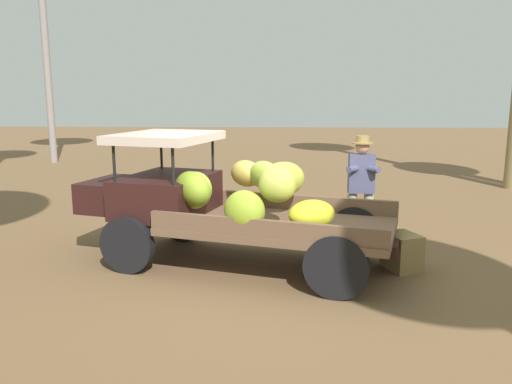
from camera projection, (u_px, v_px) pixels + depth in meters
ground_plane at (266, 262)px, 7.29m from camera, size 60.00×60.00×0.00m
truck at (214, 202)px, 7.10m from camera, size 4.66×2.71×1.83m
farmer at (361, 183)px, 7.99m from camera, size 0.53×0.46×1.73m
wooden_crate at (402, 252)px, 6.94m from camera, size 0.54×0.60×0.50m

